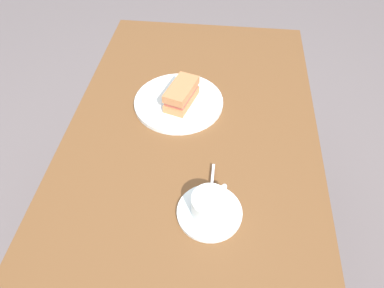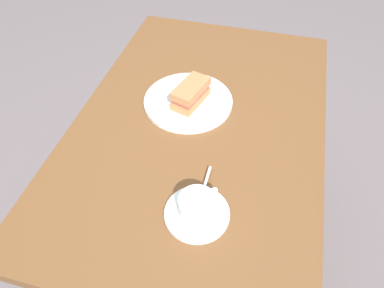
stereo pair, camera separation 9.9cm
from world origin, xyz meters
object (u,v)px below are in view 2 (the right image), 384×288
Objects in this scene: sandwich_plate at (188,101)px; coffee_cup at (198,206)px; dining_table at (199,144)px; coffee_saucer at (197,214)px; sandwich_front at (191,94)px; spoon at (205,186)px.

sandwich_plate is 2.64× the size of coffee_cup.
dining_table is 0.35m from coffee_saucer.
coffee_cup reaches higher than coffee_saucer.
sandwich_front is 0.41m from coffee_saucer.
dining_table is at bearing -142.43° from sandwich_plate.
sandwich_front reaches higher than sandwich_plate.
dining_table is at bearing -145.46° from sandwich_front.
coffee_saucer is at bearing -179.83° from spoon.
dining_table is 7.20× the size of coffee_saucer.
sandwich_front is 1.38× the size of coffee_cup.
spoon reaches higher than sandwich_plate.
coffee_cup is (-0.32, -0.08, 0.15)m from dining_table.
spoon is (0.08, 0.00, -0.03)m from coffee_cup.
spoon reaches higher than dining_table.
sandwich_front is 0.41m from coffee_cup.
sandwich_plate is 0.04m from sandwich_front.
dining_table is 10.71× the size of coffee_cup.
spoon is (0.08, 0.00, 0.01)m from coffee_saucer.
spoon is at bearing -157.51° from sandwich_plate.
sandwich_front is 0.92× the size of coffee_saucer.
sandwich_plate is 1.77× the size of coffee_saucer.
sandwich_front is at bearing 17.16° from coffee_saucer.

